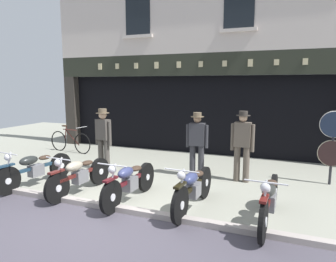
{
  "coord_description": "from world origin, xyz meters",
  "views": [
    {
      "loc": [
        3.13,
        -4.61,
        2.33
      ],
      "look_at": [
        0.25,
        2.55,
        1.15
      ],
      "focal_mm": 32.98,
      "sensor_mm": 36.0,
      "label": 1
    }
  ],
  "objects": [
    {
      "name": "salesman_left",
      "position": [
        -1.59,
        2.4,
        0.93
      ],
      "size": [
        0.55,
        0.36,
        1.67
      ],
      "rotation": [
        0.0,
        0.0,
        2.97
      ],
      "color": "#47423D",
      "rests_on": "ground"
    },
    {
      "name": "motorcycle_right",
      "position": [
        2.87,
        0.55,
        0.43
      ],
      "size": [
        0.62,
        2.05,
        0.93
      ],
      "rotation": [
        0.0,
        0.0,
        3.09
      ],
      "color": "black",
      "rests_on": "ground"
    },
    {
      "name": "motorcycle_center",
      "position": [
        0.22,
        0.57,
        0.42
      ],
      "size": [
        0.62,
        1.97,
        0.9
      ],
      "rotation": [
        0.0,
        0.0,
        3.1
      ],
      "color": "black",
      "rests_on": "ground"
    },
    {
      "name": "motorcycle_left",
      "position": [
        -2.27,
        0.61,
        0.42
      ],
      "size": [
        0.62,
        2.04,
        0.91
      ],
      "rotation": [
        0.0,
        0.0,
        3.02
      ],
      "color": "black",
      "rests_on": "ground"
    },
    {
      "name": "ground",
      "position": [
        0.0,
        -0.98,
        -0.04
      ],
      "size": [
        22.06,
        22.0,
        0.18
      ],
      "color": "gray"
    },
    {
      "name": "tyre_sign_pole",
      "position": [
        4.05,
        3.25,
        1.06
      ],
      "size": [
        0.62,
        0.06,
        1.73
      ],
      "color": "#232328",
      "rests_on": "ground"
    },
    {
      "name": "salesman_right",
      "position": [
        2.09,
        2.71,
        0.94
      ],
      "size": [
        0.56,
        0.33,
        1.71
      ],
      "rotation": [
        0.0,
        0.0,
        3.12
      ],
      "color": "brown",
      "rests_on": "ground"
    },
    {
      "name": "shopkeeper_center",
      "position": [
        0.98,
        2.7,
        0.9
      ],
      "size": [
        0.56,
        0.33,
        1.64
      ],
      "rotation": [
        0.0,
        0.0,
        3.24
      ],
      "color": "#2D2D33",
      "rests_on": "ground"
    },
    {
      "name": "advert_board_far",
      "position": [
        -3.78,
        5.4,
        1.89
      ],
      "size": [
        0.83,
        0.03,
        1.04
      ],
      "color": "silver"
    },
    {
      "name": "motorcycle_center_left",
      "position": [
        -1.0,
        0.58,
        0.42
      ],
      "size": [
        0.62,
        1.93,
        0.9
      ],
      "rotation": [
        0.0,
        0.0,
        3.07
      ],
      "color": "black",
      "rests_on": "ground"
    },
    {
      "name": "leaning_bicycle",
      "position": [
        -3.9,
        3.82,
        0.38
      ],
      "size": [
        1.81,
        0.5,
        0.95
      ],
      "rotation": [
        0.0,
        0.0,
        -1.68
      ],
      "color": "black",
      "rests_on": "ground"
    },
    {
      "name": "motorcycle_center_right",
      "position": [
        1.52,
        0.65,
        0.43
      ],
      "size": [
        0.62,
        1.97,
        0.92
      ],
      "rotation": [
        0.0,
        0.0,
        3.09
      ],
      "color": "black",
      "rests_on": "ground"
    },
    {
      "name": "shop_facade",
      "position": [
        -0.0,
        7.02,
        1.68
      ],
      "size": [
        10.36,
        4.42,
        6.1
      ],
      "color": "black",
      "rests_on": "ground"
    },
    {
      "name": "advert_board_near",
      "position": [
        -2.51,
        5.4,
        1.89
      ],
      "size": [
        0.78,
        0.03,
        1.03
      ],
      "color": "beige"
    }
  ]
}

